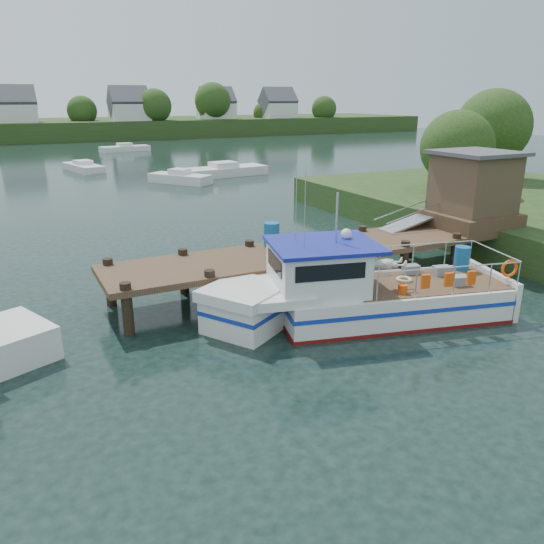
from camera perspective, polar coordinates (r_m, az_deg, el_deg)
name	(u,v)px	position (r m, az deg, el deg)	size (l,w,h in m)	color
ground_plane	(278,291)	(18.73, 0.66, -2.06)	(160.00, 160.00, 0.00)	black
far_shore	(49,126)	(98.38, -22.84, 14.32)	(140.00, 42.55, 9.22)	#2B441C
dock	(425,212)	(21.80, 16.12, 6.26)	(16.60, 3.00, 4.78)	#4E3825
lobster_boat	(354,294)	(16.27, 8.86, -2.30)	(9.72, 4.73, 4.70)	silver
moored_far	(125,148)	(71.64, -15.55, 12.71)	(6.31, 2.78, 1.04)	silver
moored_b	(180,178)	(43.46, -9.88, 9.94)	(4.41, 5.21, 1.14)	silver
moored_c	(224,171)	(47.19, -5.23, 10.80)	(7.88, 3.44, 1.21)	silver
moored_d	(83,167)	(53.24, -19.63, 10.60)	(3.18, 6.09, 0.99)	silver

